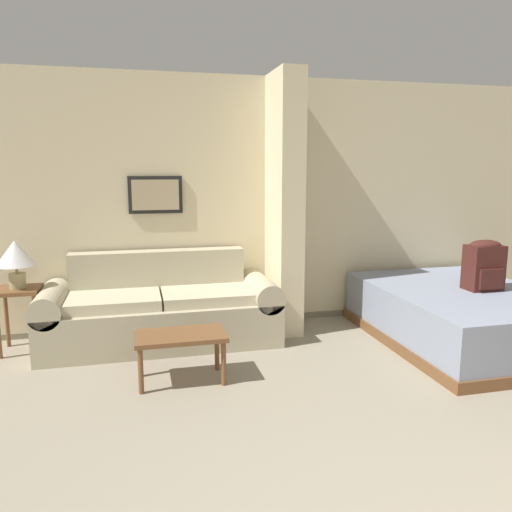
% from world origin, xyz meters
% --- Properties ---
extents(wall_back, '(7.61, 0.16, 2.60)m').
position_xyz_m(wall_back, '(-0.00, 4.43, 1.29)').
color(wall_back, beige).
rests_on(wall_back, ground_plane).
extents(wall_partition_pillar, '(0.24, 0.63, 2.60)m').
position_xyz_m(wall_partition_pillar, '(0.04, 4.06, 1.30)').
color(wall_partition_pillar, beige).
rests_on(wall_partition_pillar, ground_plane).
extents(couch, '(2.24, 0.84, 0.85)m').
position_xyz_m(couch, '(-1.22, 3.95, 0.31)').
color(couch, '#B7AD8E').
rests_on(couch, ground_plane).
extents(coffee_table, '(0.71, 0.40, 0.39)m').
position_xyz_m(coffee_table, '(-1.12, 2.99, 0.34)').
color(coffee_table, brown).
rests_on(coffee_table, ground_plane).
extents(side_table, '(0.37, 0.37, 0.60)m').
position_xyz_m(side_table, '(-2.49, 4.01, 0.47)').
color(side_table, brown).
rests_on(side_table, ground_plane).
extents(table_lamp, '(0.35, 0.35, 0.44)m').
position_xyz_m(table_lamp, '(-2.49, 4.01, 0.89)').
color(table_lamp, tan).
rests_on(table_lamp, side_table).
extents(bed, '(1.55, 2.09, 0.52)m').
position_xyz_m(bed, '(1.61, 3.30, 0.26)').
color(bed, brown).
rests_on(bed, ground_plane).
extents(backpack, '(0.33, 0.25, 0.48)m').
position_xyz_m(backpack, '(1.78, 3.23, 0.77)').
color(backpack, '#471E19').
rests_on(backpack, bed).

